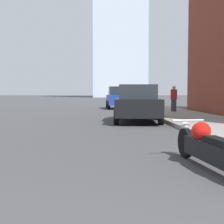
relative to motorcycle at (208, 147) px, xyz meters
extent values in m
cube|color=gray|center=(2.62, 35.59, -0.30)|extent=(3.23, 240.00, 0.15)
cube|color=silver|center=(4.93, 96.64, 26.19)|extent=(16.65, 16.65, 53.12)
cylinder|color=black|center=(-0.10, 0.95, -0.08)|extent=(0.16, 0.58, 0.58)
cube|color=black|center=(0.01, -0.05, -0.06)|extent=(0.40, 1.54, 0.31)
sphere|color=red|center=(-0.03, 0.25, 0.22)|extent=(0.34, 0.34, 0.34)
cube|color=black|center=(0.04, -0.37, 0.15)|extent=(0.29, 0.71, 0.10)
sphere|color=silver|center=(-0.10, 0.98, 0.25)|extent=(0.16, 0.16, 0.16)
cylinder|color=silver|center=(-0.09, 0.84, 0.37)|extent=(0.62, 0.10, 0.04)
cube|color=black|center=(-0.07, 8.57, 0.30)|extent=(2.27, 4.41, 0.71)
cube|color=#23282D|center=(-0.07, 8.57, 0.95)|extent=(1.77, 2.18, 0.59)
cylinder|color=black|center=(-0.81, 9.97, -0.06)|extent=(0.26, 0.64, 0.63)
cylinder|color=black|center=(0.94, 9.79, -0.06)|extent=(0.26, 0.64, 0.63)
cylinder|color=black|center=(-1.07, 7.35, -0.06)|extent=(0.26, 0.64, 0.63)
cylinder|color=black|center=(0.68, 7.17, -0.06)|extent=(0.26, 0.64, 0.63)
cube|color=#1E3899|center=(-0.17, 20.22, 0.36)|extent=(1.86, 3.89, 0.79)
cube|color=#23282D|center=(-0.17, 20.22, 1.09)|extent=(1.54, 1.88, 0.66)
cylinder|color=black|center=(-1.03, 21.39, -0.04)|extent=(0.22, 0.68, 0.67)
cylinder|color=black|center=(0.65, 21.43, -0.04)|extent=(0.22, 0.68, 0.67)
cylinder|color=black|center=(-0.98, 19.01, -0.04)|extent=(0.22, 0.68, 0.67)
cylinder|color=black|center=(0.70, 19.05, -0.04)|extent=(0.22, 0.68, 0.67)
cube|color=#38383D|center=(2.80, 13.79, 0.15)|extent=(0.29, 0.20, 0.75)
cube|color=#B22328|center=(2.80, 13.79, 0.82)|extent=(0.36, 0.20, 0.59)
sphere|color=tan|center=(2.80, 13.79, 1.23)|extent=(0.22, 0.22, 0.22)
camera|label=1|loc=(-1.79, -4.99, 0.88)|focal=50.00mm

